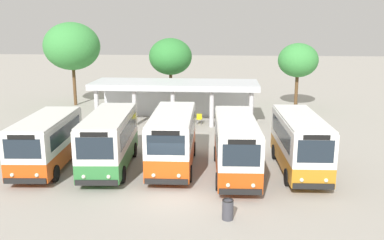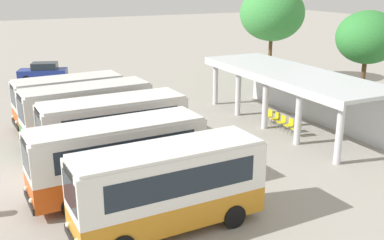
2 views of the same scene
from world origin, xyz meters
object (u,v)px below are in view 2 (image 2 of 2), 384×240
Objects in this scene: city_bus_middle_cream at (114,128)px; waiting_chair_middle_seat at (282,121)px; city_bus_nearest_orange at (69,99)px; waiting_chair_fourth_seat at (290,124)px; city_bus_fourth_amber at (118,155)px; waiting_chair_end_by_column at (269,115)px; waiting_chair_second_from_end at (276,118)px; parked_car_flank at (43,71)px; waiting_chair_fifth_seat at (297,128)px; city_bus_fifth_blue at (168,185)px; city_bus_second_in_row at (87,111)px.

waiting_chair_middle_seat is at bearing 92.98° from city_bus_middle_cream.
city_bus_nearest_orange reaches higher than waiting_chair_fourth_seat.
city_bus_fourth_amber is 12.85m from waiting_chair_end_by_column.
city_bus_nearest_orange is 7.83× the size of waiting_chair_second_from_end.
waiting_chair_second_from_end is (0.71, 0.04, 0.00)m from waiting_chair_end_by_column.
parked_car_flank is at bearing -152.52° from waiting_chair_middle_seat.
waiting_chair_fifth_seat is at bearing 54.86° from city_bus_nearest_orange.
city_bus_middle_cream is at bearing 5.98° from city_bus_nearest_orange.
parked_car_flank reaches higher than waiting_chair_second_from_end.
city_bus_nearest_orange reaches higher than waiting_chair_middle_seat.
waiting_chair_end_by_column is 1.43m from waiting_chair_middle_seat.
waiting_chair_middle_seat is at bearing 125.60° from city_bus_fifth_blue.
waiting_chair_fourth_seat is (-3.41, 11.50, -1.23)m from city_bus_fourth_amber.
parked_car_flank is (-17.85, 0.23, -0.95)m from city_bus_second_in_row.
waiting_chair_end_by_column and waiting_chair_middle_seat have the same top height.
parked_car_flank is 23.52m from waiting_chair_middle_seat.
waiting_chair_middle_seat is at bearing -1.34° from waiting_chair_end_by_column.
city_bus_second_in_row is at bearing 176.73° from city_bus_fourth_amber.
city_bus_second_in_row is 11.55m from waiting_chair_middle_seat.
city_bus_fifth_blue is 1.57× the size of parked_car_flank.
city_bus_second_in_row is 7.14m from city_bus_fourth_amber.
city_bus_nearest_orange is 3.58m from city_bus_second_in_row.
waiting_chair_fourth_seat is at bearing 26.73° from parked_car_flank.
waiting_chair_end_by_column is at bearing 130.24° from city_bus_fifth_blue.
waiting_chair_end_by_column is at bearing 81.88° from city_bus_second_in_row.
waiting_chair_end_by_column is (-1.98, 10.65, -1.27)m from city_bus_middle_cream.
city_bus_nearest_orange is at bearing -2.07° from parked_car_flank.
city_bus_second_in_row reaches higher than parked_car_flank.
city_bus_fourth_amber is at bearing -73.50° from waiting_chair_fourth_seat.
waiting_chair_second_from_end is at bearing 78.36° from city_bus_second_in_row.
city_bus_fourth_amber is 1.05× the size of city_bus_fifth_blue.
waiting_chair_middle_seat is (-4.12, 11.49, -1.23)m from city_bus_fourth_amber.
waiting_chair_end_by_column is 1.00× the size of waiting_chair_fourth_seat.
city_bus_fourth_amber is 12.27m from waiting_chair_middle_seat.
city_bus_middle_cream is (3.57, 0.46, 0.02)m from city_bus_second_in_row.
waiting_chair_fourth_seat and waiting_chair_fifth_seat have the same top height.
city_bus_fifth_blue is at bearing -49.76° from waiting_chair_end_by_column.
city_bus_second_in_row is at bearing -0.74° from parked_car_flank.
waiting_chair_middle_seat is (1.43, -0.03, 0.00)m from waiting_chair_end_by_column.
city_bus_middle_cream is 10.71m from waiting_chair_fourth_seat.
city_bus_middle_cream is 10.74m from waiting_chair_fifth_seat.
city_bus_fourth_amber is at bearing -0.66° from city_bus_nearest_orange.
city_bus_second_in_row is at bearing -98.12° from waiting_chair_end_by_column.
waiting_chair_end_by_column is (5.15, 11.40, -1.15)m from city_bus_nearest_orange.
waiting_chair_second_from_end is 1.00× the size of waiting_chair_middle_seat.
waiting_chair_second_from_end is at bearing 177.48° from waiting_chair_fourth_seat.
city_bus_fifth_blue is at bearing -59.78° from waiting_chair_fifth_seat.
city_bus_fifth_blue reaches higher than waiting_chair_second_from_end.
waiting_chair_fourth_seat is at bearing 71.43° from city_bus_second_in_row.
city_bus_fifth_blue is 13.75m from waiting_chair_second_from_end.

